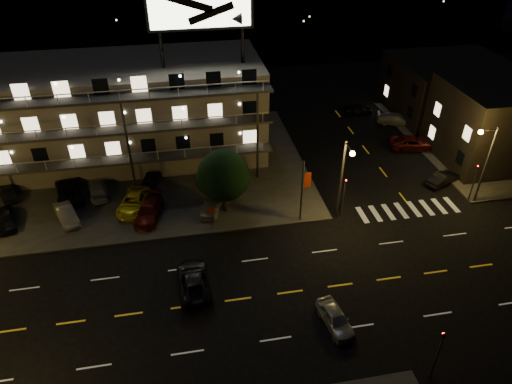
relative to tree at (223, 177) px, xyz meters
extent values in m
plane|color=black|center=(1.62, -11.13, -3.85)|extent=(140.00, 140.00, 0.00)
cube|color=#31312F|center=(-12.38, 8.87, -3.77)|extent=(44.00, 24.00, 0.15)
cube|color=#31312F|center=(31.62, 8.87, -3.77)|extent=(16.00, 24.00, 0.15)
cube|color=gray|center=(-8.38, 12.87, 1.15)|extent=(28.00, 12.00, 10.00)
cube|color=gray|center=(-8.38, 12.87, 6.40)|extent=(28.00, 12.00, 0.50)
cube|color=#31312F|center=(-8.38, 5.97, -0.70)|extent=(28.00, 1.80, 0.25)
cube|color=#31312F|center=(-8.38, 5.97, 2.50)|extent=(28.00, 1.80, 0.25)
cube|color=#31312F|center=(-8.38, 5.97, 5.70)|extent=(28.00, 1.80, 0.25)
cylinder|color=black|center=(-4.38, 10.87, 8.40)|extent=(0.36, 0.36, 3.50)
cylinder|color=black|center=(3.62, 10.87, 8.40)|extent=(0.36, 0.36, 3.50)
cube|color=black|center=(-0.38, 10.87, 12.15)|extent=(10.20, 0.50, 4.20)
cube|color=white|center=(-0.38, 10.57, 12.15)|extent=(9.60, 0.06, 3.60)
cube|color=black|center=(31.62, 4.87, 0.40)|extent=(14.00, 10.00, 8.50)
cube|color=black|center=(31.62, 16.87, -0.35)|extent=(14.00, 12.00, 7.00)
cylinder|color=#2D2D30|center=(10.12, -2.83, 0.15)|extent=(0.20, 0.20, 8.00)
cylinder|color=#2D2D30|center=(10.12, -3.63, 3.95)|extent=(0.12, 1.80, 0.12)
sphere|color=yellow|center=(10.12, -4.43, 3.85)|extent=(0.44, 0.44, 0.44)
cylinder|color=#2D2D30|center=(24.12, -2.83, 0.15)|extent=(0.20, 0.20, 8.00)
cylinder|color=#2D2D30|center=(23.32, -2.83, 3.95)|extent=(1.80, 0.12, 0.12)
sphere|color=yellow|center=(22.52, -2.83, 3.85)|extent=(0.44, 0.44, 0.44)
cylinder|color=#2D2D30|center=(10.62, -2.63, -2.05)|extent=(0.14, 0.14, 3.60)
imported|color=black|center=(10.62, -2.63, 0.25)|extent=(0.20, 0.16, 1.00)
sphere|color=#FF0C0C|center=(10.62, -2.75, 0.15)|extent=(0.14, 0.14, 0.14)
cylinder|color=#2D2D30|center=(10.62, -19.63, -2.05)|extent=(0.14, 0.14, 3.60)
imported|color=black|center=(10.62, -19.63, 0.25)|extent=(0.20, 0.16, 1.00)
sphere|color=#FF0C0C|center=(10.62, -19.51, 0.15)|extent=(0.14, 0.14, 0.14)
cylinder|color=#2D2D30|center=(23.62, -2.63, -2.05)|extent=(0.14, 0.14, 3.60)
imported|color=black|center=(23.62, -2.63, 0.25)|extent=(0.16, 0.20, 1.00)
sphere|color=#FF0C0C|center=(23.50, -2.63, 0.15)|extent=(0.14, 0.14, 0.14)
cylinder|color=#2D2D30|center=(6.62, -2.73, -0.65)|extent=(0.16, 0.16, 6.40)
cube|color=#AA270C|center=(7.07, -2.73, 0.55)|extent=(0.60, 0.04, 1.60)
cylinder|color=#2D2D30|center=(-1.38, -2.53, -2.75)|extent=(0.08, 0.08, 2.20)
cylinder|color=#AA270C|center=(-1.38, -2.58, -1.70)|extent=(0.91, 0.04, 0.91)
cylinder|color=black|center=(0.04, -0.01, -2.60)|extent=(0.46, 0.46, 2.20)
sphere|color=black|center=(0.04, -0.01, 0.15)|extent=(4.76, 4.76, 4.76)
sphere|color=black|center=(-1.05, 0.36, -0.40)|extent=(2.93, 2.93, 2.93)
sphere|color=black|center=(1.05, -0.38, -0.22)|extent=(2.75, 2.75, 2.75)
imported|color=black|center=(-19.64, 1.22, -3.03)|extent=(2.72, 4.21, 1.33)
imported|color=#96969B|center=(-14.39, 1.08, -3.02)|extent=(2.97, 4.32, 1.35)
imported|color=yellow|center=(-8.39, 1.86, -3.01)|extent=(3.46, 5.34, 1.37)
imported|color=#4F110B|center=(-6.95, 0.21, -3.00)|extent=(3.07, 5.16, 1.40)
imported|color=#96969B|center=(-1.23, 0.07, -3.02)|extent=(2.66, 4.27, 1.36)
imported|color=black|center=(-20.60, 5.74, -3.09)|extent=(2.68, 3.89, 1.22)
imported|color=black|center=(-14.66, 5.00, -2.96)|extent=(3.61, 5.75, 1.48)
imported|color=#96969B|center=(-11.94, 4.68, -3.08)|extent=(2.57, 4.53, 1.24)
imported|color=black|center=(-6.77, 6.02, -3.07)|extent=(2.44, 3.94, 1.25)
imported|color=#4F110B|center=(-0.07, 4.87, -3.08)|extent=(1.88, 3.93, 1.24)
imported|color=black|center=(22.63, 0.64, -3.20)|extent=(4.13, 2.87, 1.29)
imported|color=#4F110B|center=(23.02, 8.19, -3.11)|extent=(5.68, 3.32, 1.48)
imported|color=#96969B|center=(23.86, 14.60, -3.16)|extent=(5.13, 3.63, 1.38)
imported|color=black|center=(20.28, 18.56, -3.22)|extent=(3.86, 1.99, 1.26)
imported|color=#96969B|center=(5.97, -14.67, -3.19)|extent=(2.12, 4.04, 1.31)
imported|color=black|center=(-3.51, -9.29, -3.13)|extent=(2.55, 5.22, 1.43)
camera|label=1|loc=(-3.30, -34.55, 22.11)|focal=32.00mm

